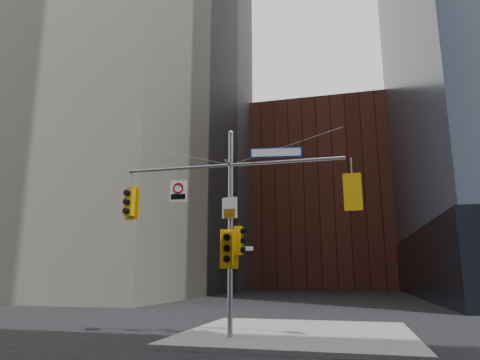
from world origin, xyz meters
The scene contains 13 objects.
ground centered at (0.00, 0.00, 0.00)m, with size 160.00×160.00×0.00m, color black.
sidewalk_corner centered at (2.00, 4.00, 0.07)m, with size 8.00×8.00×0.15m, color gray.
brick_midrise centered at (0.00, 58.00, 14.00)m, with size 26.00×20.00×28.00m, color brown.
signal_assembly centered at (0.00, 1.99, 4.42)m, with size 8.00×0.80×7.30m.
traffic_light_west_arm centered at (-3.93, 2.01, 4.80)m, with size 0.60×0.53×1.26m.
traffic_light_east_arm centered at (4.18, 1.99, 4.80)m, with size 0.59×0.47×1.23m.
traffic_light_pole_side centered at (0.32, 2.00, 3.31)m, with size 0.39×0.33×0.97m.
traffic_light_pole_front centered at (0.00, 1.73, 3.03)m, with size 0.64×0.52×1.33m.
street_sign_blade centered at (1.65, 2.00, 6.35)m, with size 1.81×0.29×0.35m.
regulatory_sign_arm centered at (-1.97, 1.97, 5.18)m, with size 0.64×0.11×0.80m.
regulatory_sign_pole centered at (0.00, 1.88, 4.42)m, with size 0.56×0.11×0.74m.
street_blade_ew centered at (0.45, 2.00, 3.03)m, with size 0.70×0.12×0.14m.
street_blade_ns centered at (0.00, 2.45, 2.94)m, with size 0.06×0.70×0.14m.
Camera 1 is at (4.03, -12.29, 2.20)m, focal length 32.00 mm.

